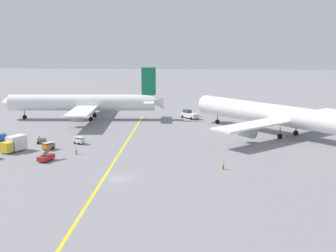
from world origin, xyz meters
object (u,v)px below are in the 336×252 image
at_px(airliner_being_pushed, 279,115).
at_px(gse_baggage_cart_near_cluster, 79,140).
at_px(airliner_at_gate_left, 84,103).
at_px(gse_belt_loader_portside, 46,157).
at_px(pushback_tug, 189,114).
at_px(gse_gpu_cart_small, 42,141).
at_px(gse_catering_truck_tall, 14,144).
at_px(ground_crew_marshaller_foreground, 76,151).
at_px(ground_crew_wing_walker_right, 223,165).
at_px(gse_baggage_cart_trailing, 49,146).

height_order(airliner_being_pushed, gse_baggage_cart_near_cluster, airliner_being_pushed).
relative_size(airliner_at_gate_left, gse_belt_loader_portside, 10.02).
relative_size(airliner_at_gate_left, pushback_tug, 6.39).
relative_size(airliner_being_pushed, gse_gpu_cart_small, 21.48).
xyz_separation_m(gse_belt_loader_portside, gse_baggage_cart_near_cluster, (2.61, 16.45, 0.04)).
xyz_separation_m(gse_catering_truck_tall, ground_crew_marshaller_foreground, (14.51, -1.49, -0.95)).
bearing_deg(ground_crew_wing_walker_right, gse_catering_truck_tall, 166.31).
distance_m(gse_baggage_cart_near_cluster, ground_crew_wing_walker_right, 39.26).
distance_m(airliner_being_pushed, gse_baggage_cart_trailing, 58.43).
bearing_deg(gse_baggage_cart_trailing, gse_catering_truck_tall, -160.67).
bearing_deg(gse_belt_loader_portside, gse_baggage_cart_trailing, 105.29).
bearing_deg(airliner_at_gate_left, gse_gpu_cart_small, -92.30).
bearing_deg(ground_crew_wing_walker_right, gse_belt_loader_portside, 174.27).
xyz_separation_m(airliner_at_gate_left, gse_gpu_cart_small, (-1.42, -35.39, -4.32)).
height_order(airliner_at_gate_left, gse_gpu_cart_small, airliner_at_gate_left).
bearing_deg(gse_catering_truck_tall, airliner_being_pushed, 20.37).
xyz_separation_m(airliner_being_pushed, gse_baggage_cart_trailing, (-54.58, -20.41, -4.41)).
height_order(airliner_being_pushed, gse_belt_loader_portside, airliner_being_pushed).
height_order(gse_baggage_cart_trailing, gse_gpu_cart_small, gse_gpu_cart_small).
xyz_separation_m(gse_catering_truck_tall, gse_belt_loader_portside, (9.83, -7.60, -0.93)).
distance_m(airliner_being_pushed, gse_gpu_cart_small, 60.12).
xyz_separation_m(gse_belt_loader_portside, ground_crew_wing_walker_right, (36.34, -3.65, 0.03)).
distance_m(gse_catering_truck_tall, gse_belt_loader_portside, 12.46).
distance_m(airliner_at_gate_left, ground_crew_marshaller_foreground, 46.37).
distance_m(pushback_tug, gse_baggage_cart_near_cluster, 46.18).
height_order(gse_belt_loader_portside, ground_crew_marshaller_foreground, gse_belt_loader_portside).
height_order(airliner_at_gate_left, gse_baggage_cart_near_cluster, airliner_at_gate_left).
xyz_separation_m(airliner_being_pushed, ground_crew_marshaller_foreground, (-47.14, -24.38, -4.46)).
relative_size(airliner_being_pushed, gse_baggage_cart_near_cluster, 14.61).
height_order(airliner_being_pushed, pushback_tug, airliner_being_pushed).
distance_m(gse_baggage_cart_trailing, ground_crew_marshaller_foreground, 8.43).
height_order(gse_gpu_cart_small, ground_crew_marshaller_foreground, gse_gpu_cart_small).
bearing_deg(gse_belt_loader_portside, gse_baggage_cart_near_cluster, 80.97).
bearing_deg(airliner_at_gate_left, pushback_tug, 6.69).
relative_size(airliner_being_pushed, gse_belt_loader_portside, 9.09).
relative_size(airliner_being_pushed, gse_catering_truck_tall, 7.32).
height_order(airliner_being_pushed, gse_baggage_cart_trailing, airliner_being_pushed).
bearing_deg(pushback_tug, airliner_at_gate_left, -173.31).
distance_m(airliner_being_pushed, ground_crew_marshaller_foreground, 53.25).
bearing_deg(airliner_at_gate_left, gse_belt_loader_portside, -84.54).
xyz_separation_m(gse_belt_loader_portside, ground_crew_marshaller_foreground, (4.68, 6.11, -0.01)).
bearing_deg(airliner_being_pushed, airliner_at_gate_left, 159.88).
bearing_deg(airliner_at_gate_left, ground_crew_marshaller_foreground, -78.02).
bearing_deg(airliner_being_pushed, ground_crew_marshaller_foreground, -152.65).
xyz_separation_m(airliner_at_gate_left, airliner_being_pushed, (56.72, -20.79, 0.15)).
bearing_deg(gse_catering_truck_tall, gse_gpu_cart_small, 67.11).
distance_m(gse_belt_loader_portside, ground_crew_marshaller_foreground, 7.70).
xyz_separation_m(airliner_being_pushed, ground_crew_wing_walker_right, (-15.48, -34.14, -4.41)).
bearing_deg(gse_catering_truck_tall, pushback_tug, 51.59).
relative_size(gse_baggage_cart_trailing, gse_baggage_cart_near_cluster, 1.00).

